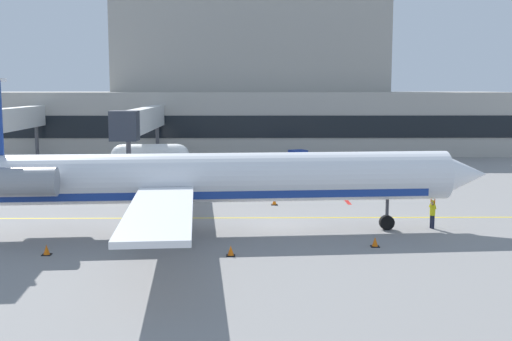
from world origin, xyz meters
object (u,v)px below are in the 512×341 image
(baggage_tug, at_px, (292,161))
(marshaller, at_px, (432,213))
(fuel_tank, at_px, (150,156))
(regional_jet, at_px, (190,179))
(pushback_tractor, at_px, (118,178))
(belt_loader, at_px, (33,177))

(baggage_tug, distance_m, marshaller, 29.46)
(baggage_tug, bearing_deg, fuel_tank, -176.41)
(regional_jet, bearing_deg, pushback_tractor, 114.40)
(regional_jet, height_order, baggage_tug, regional_jet)
(regional_jet, bearing_deg, belt_loader, 131.13)
(pushback_tractor, distance_m, fuel_tank, 12.18)
(marshaller, bearing_deg, baggage_tug, 103.06)
(regional_jet, distance_m, marshaller, 14.97)
(fuel_tank, bearing_deg, marshaller, -52.28)
(baggage_tug, xyz_separation_m, fuel_tank, (-14.82, -0.93, 0.62))
(regional_jet, relative_size, marshaller, 18.96)
(baggage_tug, height_order, belt_loader, belt_loader)
(belt_loader, bearing_deg, pushback_tractor, -2.06)
(fuel_tank, bearing_deg, regional_jet, -76.91)
(marshaller, bearing_deg, pushback_tractor, 145.07)
(belt_loader, distance_m, fuel_tank, 14.46)
(fuel_tank, bearing_deg, pushback_tractor, -94.31)
(marshaller, bearing_deg, regional_jet, -175.11)
(pushback_tractor, distance_m, marshaller, 27.31)
(regional_jet, relative_size, fuel_tank, 4.40)
(pushback_tractor, bearing_deg, belt_loader, 177.94)
(regional_jet, relative_size, baggage_tug, 8.18)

